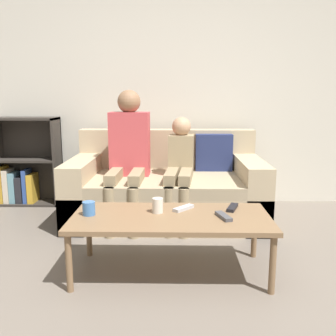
{
  "coord_description": "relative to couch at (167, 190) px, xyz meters",
  "views": [
    {
      "loc": [
        -0.01,
        -1.61,
        1.15
      ],
      "look_at": [
        -0.07,
        1.24,
        0.6
      ],
      "focal_mm": 40.0,
      "sensor_mm": 36.0,
      "label": 1
    }
  ],
  "objects": [
    {
      "name": "coffee_table",
      "position": [
        0.05,
        -1.14,
        0.09
      ],
      "size": [
        1.28,
        0.6,
        0.39
      ],
      "color": "brown",
      "rests_on": "ground_plane"
    },
    {
      "name": "cup_far",
      "position": [
        -0.04,
        -1.08,
        0.17
      ],
      "size": [
        0.07,
        0.07,
        0.1
      ],
      "color": "silver",
      "rests_on": "coffee_table"
    },
    {
      "name": "couch",
      "position": [
        0.0,
        0.0,
        0.0
      ],
      "size": [
        1.77,
        1.0,
        0.81
      ],
      "color": "tan",
      "rests_on": "ground_plane"
    },
    {
      "name": "tv_remote_1",
      "position": [
        0.14,
        -1.01,
        0.13
      ],
      "size": [
        0.15,
        0.16,
        0.02
      ],
      "rotation": [
        0.0,
        0.0,
        -0.73
      ],
      "color": "#B7B7BC",
      "rests_on": "coffee_table"
    },
    {
      "name": "person_adult",
      "position": [
        -0.35,
        -0.09,
        0.41
      ],
      "size": [
        0.37,
        0.68,
        1.2
      ],
      "rotation": [
        0.0,
        0.0,
        -0.03
      ],
      "color": "#9E8966",
      "rests_on": "ground_plane"
    },
    {
      "name": "tv_remote_2",
      "position": [
        0.47,
        -0.99,
        0.13
      ],
      "size": [
        0.1,
        0.18,
        0.02
      ],
      "rotation": [
        0.0,
        0.0,
        -0.34
      ],
      "color": "black",
      "rests_on": "coffee_table"
    },
    {
      "name": "tv_remote_0",
      "position": [
        0.39,
        -1.18,
        0.13
      ],
      "size": [
        0.1,
        0.18,
        0.02
      ],
      "rotation": [
        0.0,
        0.0,
        0.3
      ],
      "color": "#47474C",
      "rests_on": "coffee_table"
    },
    {
      "name": "person_child",
      "position": [
        0.12,
        -0.15,
        0.27
      ],
      "size": [
        0.28,
        0.69,
        0.96
      ],
      "rotation": [
        0.0,
        0.0,
        -0.09
      ],
      "color": "#9E8966",
      "rests_on": "ground_plane"
    },
    {
      "name": "cup_near",
      "position": [
        -0.48,
        -1.14,
        0.16
      ],
      "size": [
        0.08,
        0.08,
        0.09
      ],
      "color": "#3D70B2",
      "rests_on": "coffee_table"
    },
    {
      "name": "bookshelf",
      "position": [
        -1.53,
        0.46,
        0.1
      ],
      "size": [
        0.66,
        0.28,
        0.93
      ],
      "color": "#332D28",
      "rests_on": "ground_plane"
    },
    {
      "name": "wall_back",
      "position": [
        0.09,
        0.61,
        1.03
      ],
      "size": [
        12.0,
        0.06,
        2.6
      ],
      "color": "beige",
      "rests_on": "ground_plane"
    }
  ]
}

